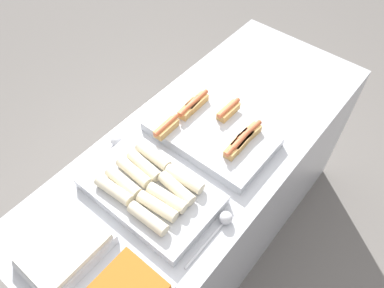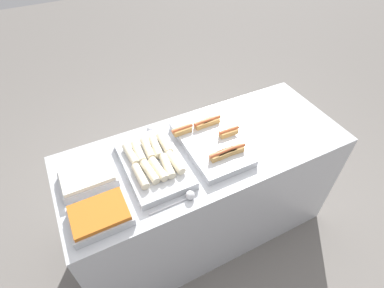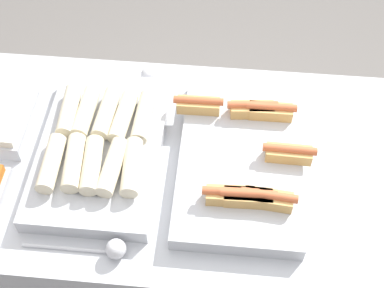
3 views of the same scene
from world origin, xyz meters
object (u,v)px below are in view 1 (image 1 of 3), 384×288
tray_hotdogs (212,132)px  tray_side_back (65,250)px  tray_wraps (151,190)px  serving_spoon_near (223,222)px  serving_spoon_far (113,143)px

tray_hotdogs → tray_side_back: size_ratio=1.83×
tray_hotdogs → tray_wraps: bearing=180.0°
tray_wraps → serving_spoon_near: tray_wraps is taller
tray_hotdogs → tray_wraps: 0.39m
tray_wraps → tray_side_back: tray_wraps is taller
tray_hotdogs → serving_spoon_near: size_ratio=2.07×
serving_spoon_near → serving_spoon_far: bearing=90.2°
tray_wraps → serving_spoon_near: size_ratio=1.98×
tray_side_back → serving_spoon_far: bearing=27.3°
tray_wraps → tray_side_back: size_ratio=1.75×
tray_hotdogs → serving_spoon_near: tray_hotdogs is taller
tray_side_back → serving_spoon_far: tray_side_back is taller
tray_hotdogs → tray_side_back: 0.76m
tray_wraps → serving_spoon_far: 0.30m
tray_hotdogs → serving_spoon_near: 0.43m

